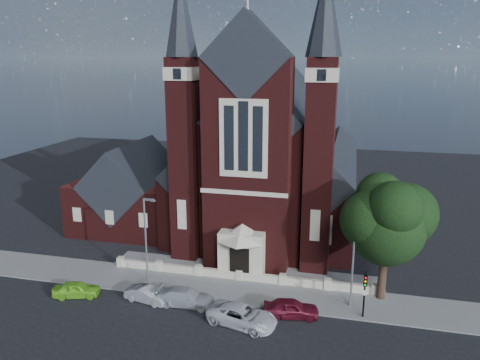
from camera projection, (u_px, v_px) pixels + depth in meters
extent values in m
plane|color=black|center=(258.00, 246.00, 51.20)|extent=(120.00, 120.00, 0.00)
cube|color=slate|center=(234.00, 290.00, 41.33)|extent=(60.00, 5.00, 0.12)
cube|color=slate|center=(244.00, 271.00, 45.09)|extent=(26.00, 3.00, 0.14)
cube|color=beige|center=(240.00, 280.00, 43.21)|extent=(24.00, 0.40, 0.90)
cube|color=#431212|center=(274.00, 164.00, 58.83)|extent=(10.00, 30.00, 14.00)
cube|color=black|center=(275.00, 108.00, 57.06)|extent=(10.00, 30.20, 10.00)
cube|color=#431212|center=(215.00, 185.00, 60.37)|extent=(5.00, 26.00, 8.00)
cube|color=#431212|center=(333.00, 193.00, 56.94)|extent=(5.00, 26.00, 8.00)
cube|color=black|center=(215.00, 155.00, 59.35)|extent=(5.01, 26.20, 5.01)
cube|color=black|center=(335.00, 161.00, 55.93)|extent=(5.01, 26.20, 5.01)
cube|color=#431212|center=(247.00, 168.00, 43.50)|extent=(8.00, 3.00, 20.00)
cube|color=black|center=(248.00, 57.00, 40.97)|extent=(8.00, 3.20, 8.00)
cube|color=beige|center=(243.00, 139.00, 41.29)|extent=(4.40, 0.15, 7.00)
cube|color=black|center=(243.00, 137.00, 41.17)|extent=(0.90, 0.08, 6.20)
cube|color=beige|center=(242.00, 254.00, 43.60)|extent=(4.20, 2.00, 4.40)
cube|color=black|center=(239.00, 265.00, 42.76)|extent=(1.80, 0.12, 3.20)
cone|color=beige|center=(242.00, 232.00, 43.04)|extent=(4.60, 4.60, 1.60)
cube|color=beige|center=(248.00, 1.00, 39.81)|extent=(0.15, 0.15, 1.60)
cube|color=#431212|center=(185.00, 162.00, 45.93)|extent=(2.60, 2.60, 20.00)
cube|color=beige|center=(182.00, 74.00, 43.78)|extent=(2.80, 2.80, 1.20)
cone|color=black|center=(180.00, 11.00, 42.39)|extent=(3.20, 3.20, 8.00)
cube|color=#431212|center=(318.00, 169.00, 42.96)|extent=(2.60, 2.60, 20.00)
cube|color=beige|center=(323.00, 75.00, 40.81)|extent=(2.80, 2.80, 1.20)
cone|color=black|center=(325.00, 8.00, 39.42)|extent=(3.20, 3.20, 8.00)
cube|color=#431212|center=(134.00, 201.00, 56.92)|extent=(12.00, 12.00, 6.00)
cube|color=black|center=(133.00, 177.00, 56.16)|extent=(8.49, 12.20, 8.49)
cylinder|color=black|center=(383.00, 272.00, 39.25)|extent=(0.70, 0.70, 5.00)
sphere|color=black|center=(386.00, 227.00, 38.24)|extent=(6.40, 6.40, 6.40)
sphere|color=black|center=(395.00, 209.00, 36.52)|extent=(4.40, 4.40, 4.40)
cylinder|color=gray|center=(146.00, 242.00, 41.68)|extent=(0.16, 0.16, 8.00)
cube|color=gray|center=(149.00, 200.00, 40.55)|extent=(1.00, 0.15, 0.18)
cube|color=gray|center=(153.00, 201.00, 40.48)|extent=(0.35, 0.22, 0.12)
cylinder|color=gray|center=(353.00, 262.00, 37.57)|extent=(0.16, 0.16, 8.00)
cube|color=gray|center=(363.00, 216.00, 36.44)|extent=(1.00, 0.15, 0.18)
cube|color=gray|center=(368.00, 217.00, 36.37)|extent=(0.35, 0.22, 0.12)
cylinder|color=black|center=(364.00, 295.00, 36.43)|extent=(0.14, 0.14, 4.00)
cube|color=black|center=(365.00, 281.00, 35.96)|extent=(0.28, 0.22, 0.90)
sphere|color=red|center=(366.00, 278.00, 35.76)|extent=(0.14, 0.14, 0.14)
sphere|color=#CC8C0C|center=(365.00, 282.00, 35.84)|extent=(0.14, 0.14, 0.14)
sphere|color=#0C9919|center=(365.00, 285.00, 35.92)|extent=(0.14, 0.14, 0.14)
imported|color=#7FD22A|center=(77.00, 289.00, 40.10)|extent=(4.24, 2.69, 1.34)
imported|color=#93969A|center=(147.00, 295.00, 39.28)|extent=(4.07, 2.03, 1.28)
imported|color=#B4B8BC|center=(186.00, 297.00, 38.71)|extent=(4.95, 2.06, 1.43)
imported|color=white|center=(242.00, 316.00, 35.84)|extent=(5.92, 3.75, 1.52)
imported|color=maroon|center=(291.00, 308.00, 36.94)|extent=(4.63, 2.51, 1.50)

